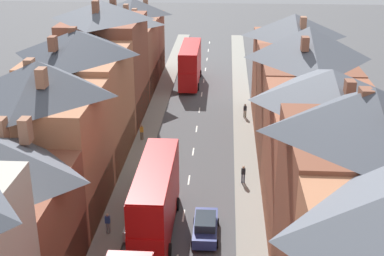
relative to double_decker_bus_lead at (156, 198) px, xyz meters
name	(u,v)px	position (x,y,z in m)	size (l,w,h in m)	color
pavement_left	(145,142)	(-3.29, 16.41, -2.75)	(2.20, 104.00, 0.14)	gray
pavement_right	(245,144)	(6.91, 16.41, -2.75)	(2.20, 104.00, 0.14)	gray
centre_line_dashes	(193,152)	(1.81, 14.41, -2.81)	(0.14, 97.80, 0.01)	silver
terrace_row_left	(58,126)	(-8.38, 5.20, 3.27)	(8.00, 78.43, 13.86)	silver
terrace_row_right	(339,179)	(12.00, -3.08, 3.53)	(8.00, 63.43, 14.33)	brown
double_decker_bus_lead	(156,198)	(0.00, 0.00, 0.00)	(2.74, 10.80, 5.30)	#B70F0F
double_decker_bus_mid_street	(190,64)	(0.00, 36.99, 0.00)	(2.74, 10.80, 5.30)	red
car_near_blue	(139,220)	(-1.29, 0.19, -1.97)	(1.90, 4.37, 1.68)	#B7BABF
car_near_silver	(205,226)	(3.61, -0.35, -1.98)	(1.90, 4.53, 1.66)	navy
car_parked_left_a	(153,175)	(-1.29, 7.62, -1.99)	(1.90, 3.89, 1.64)	gray
pedestrian_mid_left	(108,222)	(-3.47, -0.54, -1.78)	(0.36, 0.22, 1.61)	gray
pedestrian_mid_right	(243,173)	(6.53, 7.91, -1.78)	(0.36, 0.22, 1.61)	#3D4256
pedestrian_far_left	(142,131)	(-3.62, 16.79, -1.78)	(0.36, 0.22, 1.61)	brown
pedestrian_far_right	(245,110)	(7.13, 23.96, -1.78)	(0.36, 0.22, 1.61)	brown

